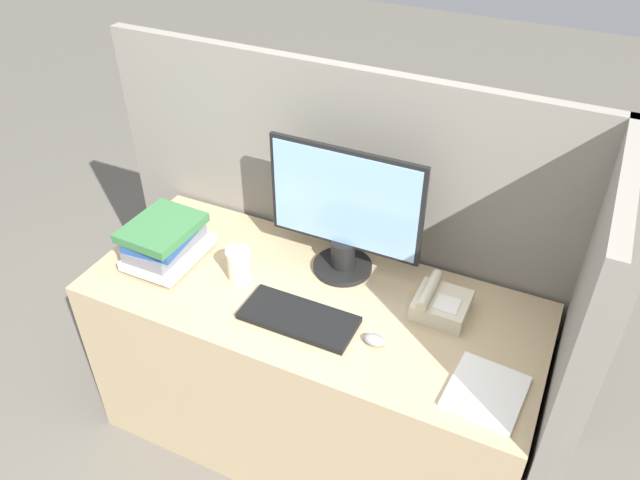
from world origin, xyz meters
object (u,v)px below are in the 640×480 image
(book_stack, at_px, (165,241))
(desk_telephone, at_px, (440,304))
(mouse, at_px, (374,340))
(coffee_cup, at_px, (239,264))
(monitor, at_px, (344,216))
(keyboard, at_px, (299,318))

(book_stack, xyz_separation_m, desk_telephone, (0.97, 0.15, -0.04))
(mouse, relative_size, desk_telephone, 0.37)
(coffee_cup, bearing_deg, monitor, 33.31)
(desk_telephone, bearing_deg, mouse, -122.43)
(keyboard, bearing_deg, mouse, 1.96)
(mouse, relative_size, coffee_cup, 0.58)
(monitor, xyz_separation_m, coffee_cup, (-0.30, -0.20, -0.17))
(coffee_cup, xyz_separation_m, book_stack, (-0.29, -0.02, 0.02))
(monitor, distance_m, book_stack, 0.65)
(desk_telephone, bearing_deg, book_stack, -171.08)
(keyboard, height_order, mouse, mouse)
(keyboard, relative_size, coffee_cup, 3.21)
(keyboard, distance_m, coffee_cup, 0.30)
(keyboard, distance_m, desk_telephone, 0.46)
(coffee_cup, bearing_deg, desk_telephone, 10.65)
(keyboard, xyz_separation_m, coffee_cup, (-0.28, 0.10, 0.05))
(book_stack, height_order, desk_telephone, book_stack)
(mouse, xyz_separation_m, book_stack, (-0.83, 0.07, 0.06))
(book_stack, bearing_deg, mouse, -4.81)
(mouse, bearing_deg, monitor, 128.62)
(keyboard, relative_size, book_stack, 1.27)
(coffee_cup, xyz_separation_m, desk_telephone, (0.68, 0.13, -0.02))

